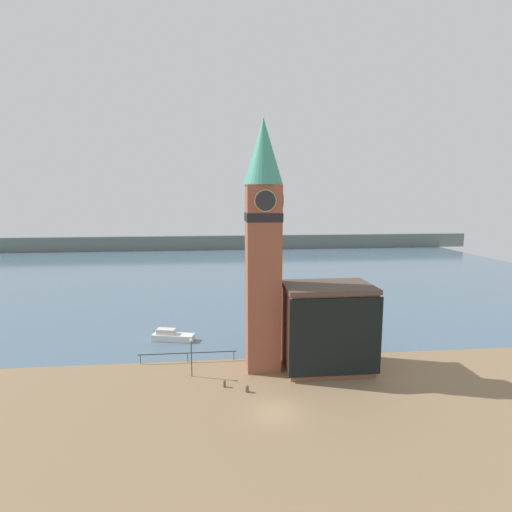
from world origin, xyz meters
name	(u,v)px	position (x,y,z in m)	size (l,w,h in m)	color
ground_plane	(275,412)	(0.00, 0.00, 0.00)	(160.00, 160.00, 0.00)	#846B4C
water	(234,268)	(0.00, 72.00, 0.00)	(160.00, 120.00, 0.00)	slate
far_shoreline	(228,242)	(0.00, 112.00, 2.50)	(180.00, 3.00, 5.00)	slate
pier_railing	(188,354)	(-8.32, 11.75, 0.96)	(11.16, 0.08, 1.09)	#232328
clock_tower	(263,240)	(0.06, 9.49, 14.21)	(4.12, 4.12, 26.71)	brown
pier_building	(327,327)	(7.02, 8.52, 4.71)	(9.60, 6.58, 9.37)	#935B42
boat_near	(172,336)	(-10.82, 18.99, 0.58)	(5.67, 2.86, 1.53)	silver
mooring_bollard_near	(247,388)	(-2.15, 3.91, 0.37)	(0.35, 0.35, 0.69)	brown
mooring_bollard_far	(224,383)	(-4.30, 5.18, 0.39)	(0.28, 0.28, 0.71)	brown
lamp_post	(191,350)	(-7.65, 7.92, 2.87)	(0.32, 0.32, 4.14)	#2D2D33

